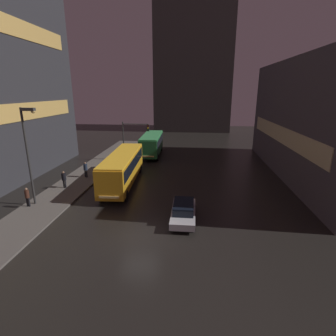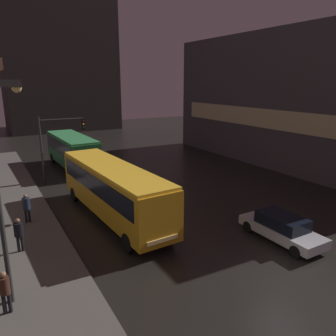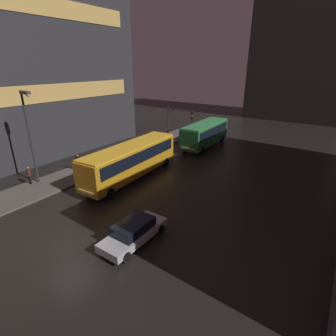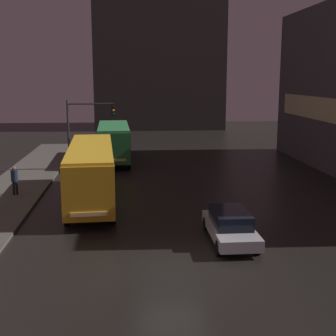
{
  "view_description": "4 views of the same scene",
  "coord_description": "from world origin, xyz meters",
  "px_view_note": "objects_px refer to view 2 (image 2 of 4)",
  "views": [
    {
      "loc": [
        3.52,
        -15.54,
        9.58
      ],
      "look_at": [
        0.85,
        11.03,
        1.68
      ],
      "focal_mm": 28.0,
      "sensor_mm": 36.0,
      "label": 1
    },
    {
      "loc": [
        -10.31,
        -8.05,
        8.25
      ],
      "look_at": [
        0.4,
        10.57,
        2.54
      ],
      "focal_mm": 35.0,
      "sensor_mm": 36.0,
      "label": 2
    },
    {
      "loc": [
        12.26,
        -7.15,
        10.27
      ],
      "look_at": [
        -0.28,
        11.03,
        1.52
      ],
      "focal_mm": 28.0,
      "sensor_mm": 36.0,
      "label": 3
    },
    {
      "loc": [
        -1.56,
        -16.87,
        7.22
      ],
      "look_at": [
        0.79,
        11.18,
        1.75
      ],
      "focal_mm": 50.0,
      "sensor_mm": 36.0,
      "label": 4
    }
  ],
  "objects_px": {
    "bus_far": "(72,148)",
    "traffic_light_main": "(58,137)",
    "pedestrian_near": "(26,205)",
    "street_lamp_sidewalk": "(1,164)",
    "pedestrian_far": "(19,232)",
    "bus_near": "(113,186)",
    "car_taxi": "(282,228)",
    "pedestrian_mid": "(5,289)"
  },
  "relations": [
    {
      "from": "bus_far",
      "to": "traffic_light_main",
      "type": "distance_m",
      "value": 4.63
    },
    {
      "from": "pedestrian_near",
      "to": "bus_near",
      "type": "bearing_deg",
      "value": -96.13
    },
    {
      "from": "bus_far",
      "to": "bus_near",
      "type": "bearing_deg",
      "value": 84.2
    },
    {
      "from": "pedestrian_far",
      "to": "pedestrian_near",
      "type": "bearing_deg",
      "value": -119.18
    },
    {
      "from": "pedestrian_far",
      "to": "traffic_light_main",
      "type": "height_order",
      "value": "traffic_light_main"
    },
    {
      "from": "pedestrian_mid",
      "to": "bus_far",
      "type": "bearing_deg",
      "value": -2.92
    },
    {
      "from": "bus_far",
      "to": "traffic_light_main",
      "type": "xyz_separation_m",
      "value": [
        -1.97,
        -3.77,
        1.83
      ]
    },
    {
      "from": "traffic_light_main",
      "to": "car_taxi",
      "type": "bearing_deg",
      "value": -65.37
    },
    {
      "from": "bus_far",
      "to": "traffic_light_main",
      "type": "bearing_deg",
      "value": 60.42
    },
    {
      "from": "bus_near",
      "to": "traffic_light_main",
      "type": "height_order",
      "value": "traffic_light_main"
    },
    {
      "from": "pedestrian_mid",
      "to": "bus_near",
      "type": "bearing_deg",
      "value": -27.69
    },
    {
      "from": "bus_far",
      "to": "pedestrian_near",
      "type": "relative_size",
      "value": 5.36
    },
    {
      "from": "pedestrian_near",
      "to": "traffic_light_main",
      "type": "relative_size",
      "value": 0.32
    },
    {
      "from": "pedestrian_mid",
      "to": "traffic_light_main",
      "type": "xyz_separation_m",
      "value": [
        5.43,
        16.05,
        2.68
      ]
    },
    {
      "from": "bus_near",
      "to": "traffic_light_main",
      "type": "distance_m",
      "value": 9.82
    },
    {
      "from": "bus_near",
      "to": "pedestrian_far",
      "type": "distance_m",
      "value": 5.93
    },
    {
      "from": "bus_far",
      "to": "car_taxi",
      "type": "bearing_deg",
      "value": 103.64
    },
    {
      "from": "pedestrian_near",
      "to": "pedestrian_far",
      "type": "distance_m",
      "value": 3.6
    },
    {
      "from": "street_lamp_sidewalk",
      "to": "traffic_light_main",
      "type": "bearing_deg",
      "value": 72.02
    },
    {
      "from": "traffic_light_main",
      "to": "street_lamp_sidewalk",
      "type": "bearing_deg",
      "value": -107.98
    },
    {
      "from": "car_taxi",
      "to": "pedestrian_near",
      "type": "bearing_deg",
      "value": -37.97
    },
    {
      "from": "bus_far",
      "to": "pedestrian_mid",
      "type": "distance_m",
      "value": 21.17
    },
    {
      "from": "pedestrian_mid",
      "to": "pedestrian_far",
      "type": "xyz_separation_m",
      "value": [
        0.95,
        4.56,
        0.08
      ]
    },
    {
      "from": "pedestrian_mid",
      "to": "pedestrian_far",
      "type": "distance_m",
      "value": 4.66
    },
    {
      "from": "bus_far",
      "to": "street_lamp_sidewalk",
      "type": "bearing_deg",
      "value": 68.06
    },
    {
      "from": "bus_far",
      "to": "street_lamp_sidewalk",
      "type": "distance_m",
      "value": 20.73
    },
    {
      "from": "bus_far",
      "to": "pedestrian_near",
      "type": "distance_m",
      "value": 13.06
    },
    {
      "from": "pedestrian_near",
      "to": "street_lamp_sidewalk",
      "type": "height_order",
      "value": "street_lamp_sidewalk"
    },
    {
      "from": "street_lamp_sidewalk",
      "to": "pedestrian_near",
      "type": "bearing_deg",
      "value": 80.06
    },
    {
      "from": "bus_far",
      "to": "pedestrian_near",
      "type": "xyz_separation_m",
      "value": [
        -5.67,
        -11.75,
        -0.76
      ]
    },
    {
      "from": "car_taxi",
      "to": "pedestrian_far",
      "type": "height_order",
      "value": "pedestrian_far"
    },
    {
      "from": "bus_far",
      "to": "car_taxi",
      "type": "height_order",
      "value": "bus_far"
    },
    {
      "from": "bus_far",
      "to": "traffic_light_main",
      "type": "height_order",
      "value": "traffic_light_main"
    },
    {
      "from": "pedestrian_near",
      "to": "bus_far",
      "type": "bearing_deg",
      "value": -13.11
    },
    {
      "from": "bus_near",
      "to": "pedestrian_mid",
      "type": "xyz_separation_m",
      "value": [
        -6.51,
        -6.45,
        -0.94
      ]
    },
    {
      "from": "bus_near",
      "to": "pedestrian_near",
      "type": "distance_m",
      "value": 5.11
    },
    {
      "from": "pedestrian_near",
      "to": "traffic_light_main",
      "type": "xyz_separation_m",
      "value": [
        3.7,
        7.98,
        2.59
      ]
    },
    {
      "from": "pedestrian_mid",
      "to": "pedestrian_far",
      "type": "relative_size",
      "value": 0.96
    },
    {
      "from": "traffic_light_main",
      "to": "bus_near",
      "type": "bearing_deg",
      "value": -83.62
    },
    {
      "from": "pedestrian_near",
      "to": "street_lamp_sidewalk",
      "type": "bearing_deg",
      "value": -177.27
    },
    {
      "from": "bus_near",
      "to": "car_taxi",
      "type": "distance_m",
      "value": 9.94
    },
    {
      "from": "bus_near",
      "to": "pedestrian_far",
      "type": "xyz_separation_m",
      "value": [
        -5.56,
        -1.89,
        -0.86
      ]
    }
  ]
}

